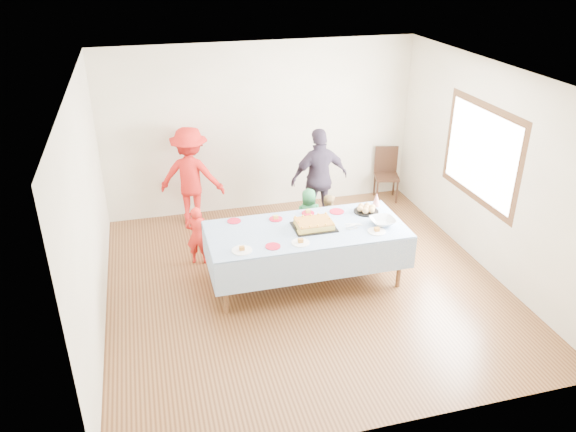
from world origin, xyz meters
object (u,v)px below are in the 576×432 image
object	(u,v)px
birthday_cake	(314,224)
adult_left	(191,176)
dining_chair	(386,170)
party_table	(306,232)

from	to	relation	value
birthday_cake	adult_left	xyz separation A→B (m)	(-1.32, 2.11, -0.05)
birthday_cake	dining_chair	size ratio (longest dim) A/B	0.59
birthday_cake	dining_chair	world-z (taller)	dining_chair
birthday_cake	adult_left	size ratio (longest dim) A/B	0.34
party_table	birthday_cake	world-z (taller)	birthday_cake
adult_left	dining_chair	bearing A→B (deg)	-158.20
birthday_cake	dining_chair	distance (m)	3.00
birthday_cake	adult_left	world-z (taller)	adult_left
party_table	birthday_cake	xyz separation A→B (m)	(0.10, 0.00, 0.10)
party_table	dining_chair	distance (m)	3.06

